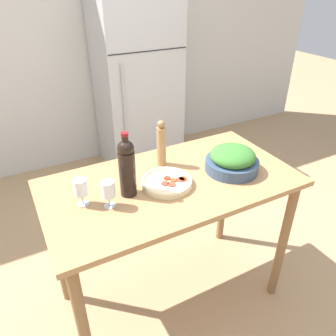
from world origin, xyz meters
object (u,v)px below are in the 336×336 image
at_px(pepper_mill, 161,144).
at_px(salad_bowl, 232,160).
at_px(wine_glass_near, 108,190).
at_px(homemade_pizza, 167,182).
at_px(wine_bottle, 127,167).
at_px(wine_glass_far, 81,189).
at_px(refrigerator, 138,85).

xyz_separation_m(pepper_mill, salad_bowl, (0.32, -0.24, -0.07)).
height_order(wine_glass_near, homemade_pizza, wine_glass_near).
bearing_deg(wine_bottle, wine_glass_far, 174.41).
relative_size(refrigerator, wine_glass_far, 12.69).
bearing_deg(salad_bowl, wine_glass_far, 174.57).
distance_m(salad_bowl, homemade_pizza, 0.40).
xyz_separation_m(wine_bottle, homemade_pizza, (0.21, -0.02, -0.14)).
xyz_separation_m(refrigerator, homemade_pizza, (-0.63, -1.86, 0.06)).
height_order(wine_bottle, salad_bowl, wine_bottle).
height_order(refrigerator, salad_bowl, refrigerator).
bearing_deg(wine_bottle, homemade_pizza, -5.60).
xyz_separation_m(wine_glass_far, salad_bowl, (0.83, -0.08, -0.03)).
bearing_deg(homemade_pizza, wine_glass_near, -174.42).
bearing_deg(wine_bottle, salad_bowl, -5.37).
bearing_deg(salad_bowl, homemade_pizza, 174.75).
xyz_separation_m(wine_glass_near, homemade_pizza, (0.33, 0.03, -0.07)).
xyz_separation_m(wine_bottle, salad_bowl, (0.60, -0.06, -0.09)).
bearing_deg(homemade_pizza, salad_bowl, -5.25).
distance_m(pepper_mill, salad_bowl, 0.41).
bearing_deg(refrigerator, wine_glass_far, -120.51).
distance_m(wine_glass_near, pepper_mill, 0.47).
distance_m(wine_bottle, homemade_pizza, 0.25).
distance_m(wine_bottle, salad_bowl, 0.61).
distance_m(wine_bottle, pepper_mill, 0.34).
height_order(pepper_mill, homemade_pizza, pepper_mill).
bearing_deg(salad_bowl, pepper_mill, 142.69).
relative_size(wine_bottle, pepper_mill, 1.24).
distance_m(refrigerator, homemade_pizza, 1.96).
distance_m(wine_glass_far, salad_bowl, 0.84).
height_order(refrigerator, wine_bottle, refrigerator).
relative_size(wine_glass_far, salad_bowl, 0.47).
relative_size(refrigerator, wine_bottle, 5.22).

